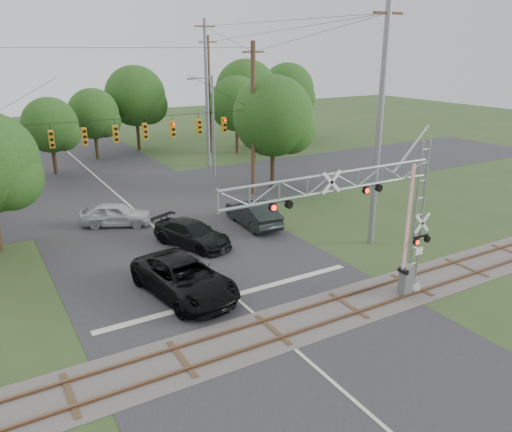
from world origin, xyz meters
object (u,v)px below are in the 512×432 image
traffic_signal_span (143,130)px  streetlight (212,122)px  sedan_silver (116,214)px  car_dark (192,234)px  crossing_gantry (369,213)px  pickup_black (184,278)px

traffic_signal_span → streetlight: (8.23, 6.51, -0.80)m
sedan_silver → streetlight: bearing=-25.5°
car_dark → sedan_silver: size_ratio=1.14×
crossing_gantry → pickup_black: (-6.35, 5.09, -3.60)m
crossing_gantry → sedan_silver: (-6.43, 16.37, -3.70)m
sedan_silver → streetlight: size_ratio=0.51×
sedan_silver → streetlight: (11.06, 8.51, 4.16)m
pickup_black → traffic_signal_span: bearing=69.5°
pickup_black → car_dark: 6.20m
car_dark → streetlight: (8.20, 14.24, 4.18)m
traffic_signal_span → pickup_black: bearing=-101.7°
traffic_signal_span → car_dark: size_ratio=3.81×
car_dark → streetlight: streetlight is taller
crossing_gantry → pickup_black: size_ratio=1.71×
crossing_gantry → sedan_silver: crossing_gantry is taller
streetlight → pickup_black: bearing=-119.0°
crossing_gantry → car_dark: 11.82m
traffic_signal_span → crossing_gantry: bearing=-78.9°
traffic_signal_span → pickup_black: (-2.74, -13.27, -4.86)m
traffic_signal_span → streetlight: size_ratio=2.20×
sedan_silver → car_dark: bearing=-126.6°
crossing_gantry → streetlight: streetlight is taller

